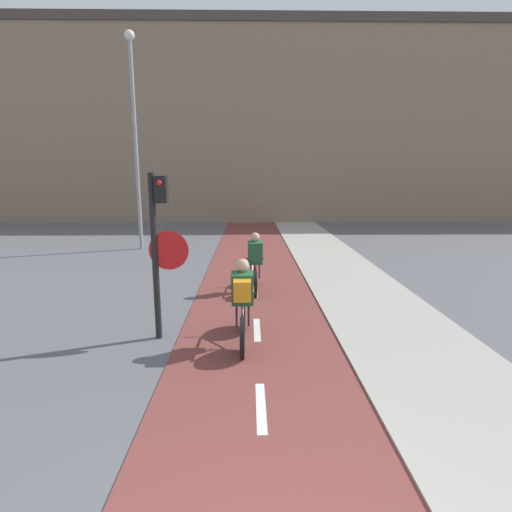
{
  "coord_description": "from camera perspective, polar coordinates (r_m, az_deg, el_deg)",
  "views": [
    {
      "loc": [
        -0.14,
        -1.43,
        2.82
      ],
      "look_at": [
        0.0,
        6.52,
        1.2
      ],
      "focal_mm": 28.0,
      "sensor_mm": 36.0,
      "label": 1
    }
  ],
  "objects": [
    {
      "name": "street_lamp_far",
      "position": [
        16.02,
        -16.97,
        17.75
      ],
      "size": [
        0.36,
        0.36,
        7.81
      ],
      "color": "gray",
      "rests_on": "ground_plane"
    },
    {
      "name": "cyclist_near",
      "position": [
        6.66,
        -1.93,
        -6.95
      ],
      "size": [
        0.46,
        1.69,
        1.48
      ],
      "color": "black",
      "rests_on": "ground_plane"
    },
    {
      "name": "building_row_background",
      "position": [
        26.4,
        -0.72,
        17.92
      ],
      "size": [
        60.0,
        5.2,
        11.51
      ],
      "color": "#89705B",
      "rests_on": "ground_plane"
    },
    {
      "name": "traffic_light_pole",
      "position": [
        6.88,
        -13.64,
        2.51
      ],
      "size": [
        0.67,
        0.25,
        2.86
      ],
      "color": "black",
      "rests_on": "ground_plane"
    },
    {
      "name": "cyclist_far",
      "position": [
        9.73,
        -0.12,
        -1.29
      ],
      "size": [
        0.46,
        1.66,
        1.46
      ],
      "color": "black",
      "rests_on": "ground_plane"
    }
  ]
}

